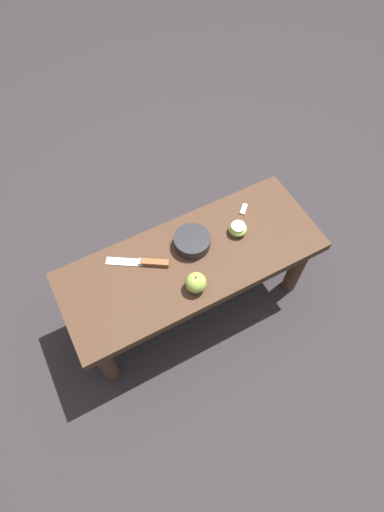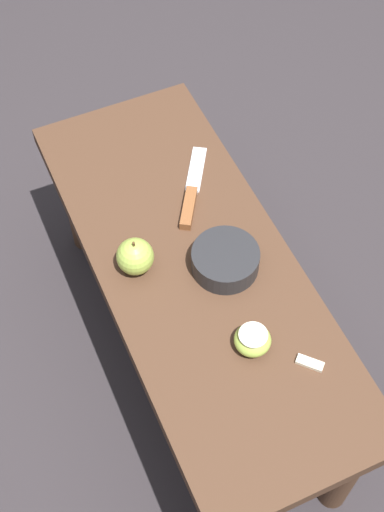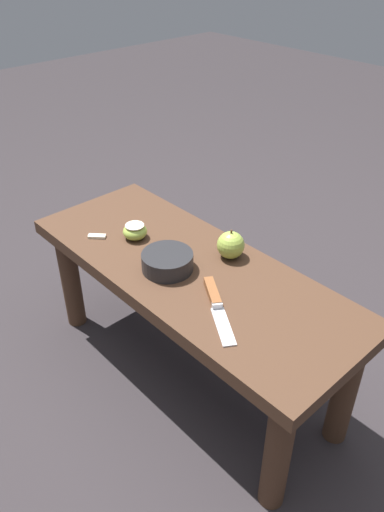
% 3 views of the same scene
% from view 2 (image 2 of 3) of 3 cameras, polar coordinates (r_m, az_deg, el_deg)
% --- Properties ---
extents(ground_plane, '(8.00, 8.00, 0.00)m').
position_cam_2_polar(ground_plane, '(1.83, 0.23, -7.80)').
color(ground_plane, '#2D282B').
extents(wooden_bench, '(1.02, 0.39, 0.41)m').
position_cam_2_polar(wooden_bench, '(1.53, 0.27, -2.24)').
color(wooden_bench, '#472D1E').
rests_on(wooden_bench, ground_plane).
extents(knife, '(0.22, 0.15, 0.02)m').
position_cam_2_polar(knife, '(1.57, -0.11, 4.71)').
color(knife, silver).
rests_on(knife, wooden_bench).
extents(apple_whole, '(0.08, 0.08, 0.09)m').
position_cam_2_polar(apple_whole, '(1.44, -4.57, -0.03)').
color(apple_whole, '#9EB747').
rests_on(apple_whole, wooden_bench).
extents(apple_cut, '(0.07, 0.07, 0.04)m').
position_cam_2_polar(apple_cut, '(1.36, 4.87, -6.69)').
color(apple_cut, '#9EB747').
rests_on(apple_cut, wooden_bench).
extents(apple_slice_near_knife, '(0.05, 0.05, 0.01)m').
position_cam_2_polar(apple_slice_near_knife, '(1.37, 9.41, -8.44)').
color(apple_slice_near_knife, beige).
rests_on(apple_slice_near_knife, wooden_bench).
extents(bowl, '(0.14, 0.14, 0.05)m').
position_cam_2_polar(bowl, '(1.45, 2.68, -0.32)').
color(bowl, '#232326').
rests_on(bowl, wooden_bench).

